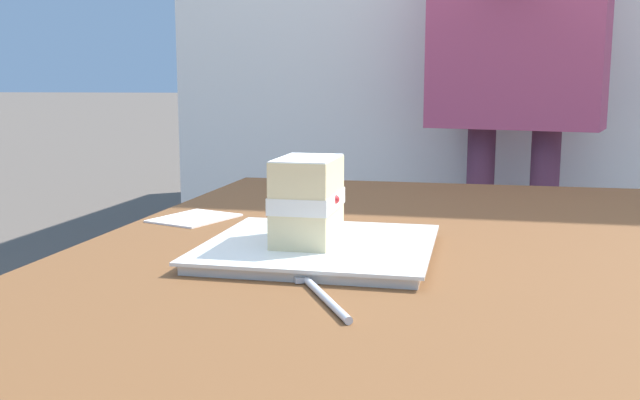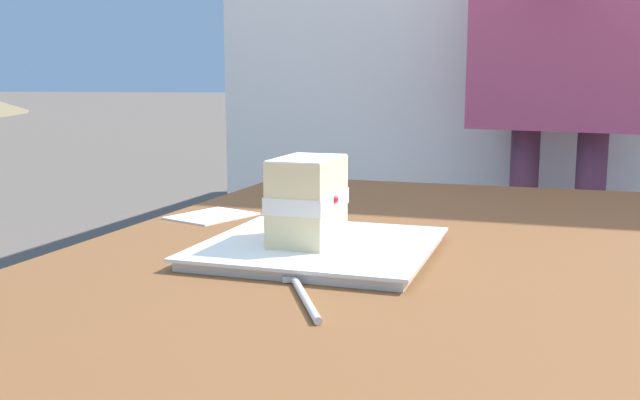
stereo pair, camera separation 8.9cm
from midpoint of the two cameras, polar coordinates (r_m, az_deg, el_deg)
The scene contains 7 objects.
patio_table at distance 0.79m, azimuth 4.07°, elevation -13.10°, with size 1.65×0.92×0.73m.
dessert_plate at distance 0.90m, azimuth -2.83°, elevation -3.88°, with size 0.28×0.28×0.02m.
cake_slice at distance 0.89m, azimuth -3.87°, elevation -0.02°, with size 0.12×0.08×0.11m.
dessert_fork at distance 0.73m, azimuth -3.67°, elevation -7.34°, with size 0.16×0.10×0.01m.
paper_napkin at distance 1.16m, azimuth -12.22°, elevation -1.45°, with size 0.15×0.13×0.00m.
diner_person at distance 1.98m, azimuth 14.35°, elevation 13.32°, with size 0.62×0.48×1.64m.
patio_building at distance 4.67m, azimuth 17.73°, elevation 14.15°, with size 4.90×2.80×2.76m.
Camera 1 is at (-0.73, -0.06, 0.94)m, focal length 39.89 mm.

